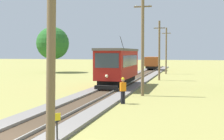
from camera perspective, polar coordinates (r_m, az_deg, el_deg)
red_tram at (r=28.23m, az=1.20°, el=0.93°), size 2.60×8.54×4.79m
freight_car at (r=55.53m, az=8.01°, el=1.48°), size 2.40×5.20×2.31m
utility_pole_foreground at (r=7.88m, az=-11.93°, el=8.23°), size 1.40×0.61×8.01m
utility_pole_near_tram at (r=22.91m, az=6.07°, el=5.08°), size 1.40×0.33×7.99m
utility_pole_mid at (r=36.04m, az=9.33°, el=3.92°), size 1.40×0.62×7.33m
utility_pole_far at (r=47.09m, az=10.66°, el=3.84°), size 1.40×0.44×7.43m
trackside_signal_marker at (r=11.16m, az=-10.81°, el=-10.97°), size 0.21×0.21×1.18m
track_worker at (r=19.36m, az=2.18°, el=-3.82°), size 0.45×0.41×1.78m
tree_horizon at (r=51.08m, az=-11.63°, el=5.20°), size 5.61×5.61×7.87m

